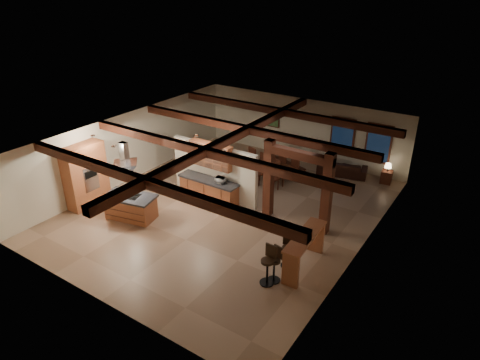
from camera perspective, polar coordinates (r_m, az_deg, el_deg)
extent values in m
plane|color=tan|center=(16.08, -1.52, -3.89)|extent=(12.00, 12.00, 0.00)
plane|color=silver|center=(20.26, 8.26, 6.76)|extent=(10.00, 0.00, 10.00)
plane|color=silver|center=(11.70, -18.95, -9.64)|extent=(10.00, 0.00, 10.00)
plane|color=silver|center=(18.53, -14.39, 4.38)|extent=(0.00, 12.00, 12.00)
plane|color=silver|center=(13.49, 16.14, -4.20)|extent=(0.00, 12.00, 12.00)
plane|color=#352211|center=(14.86, -1.65, 5.87)|extent=(12.00, 12.00, 0.00)
cube|color=#401A10|center=(12.13, -12.56, -0.26)|extent=(10.00, 0.25, 0.28)
cube|color=#401A10|center=(13.94, -4.72, 3.79)|extent=(10.00, 0.25, 0.28)
cube|color=#401A10|center=(15.93, 1.06, 6.72)|extent=(10.00, 0.25, 0.28)
cube|color=#401A10|center=(18.16, 5.71, 9.01)|extent=(10.00, 0.25, 0.28)
cube|color=#401A10|center=(14.91, -1.65, 5.36)|extent=(0.28, 12.00, 0.28)
cube|color=#401A10|center=(15.12, 3.85, 0.22)|extent=(0.30, 0.30, 2.90)
cube|color=#401A10|center=(14.29, 11.51, -1.89)|extent=(0.30, 0.30, 2.90)
cube|color=#401A10|center=(14.20, 7.84, 3.35)|extent=(2.50, 0.28, 0.28)
cube|color=silver|center=(16.47, -3.42, 1.11)|extent=(3.80, 0.18, 2.20)
cube|color=#A05733|center=(16.90, -19.91, 0.57)|extent=(0.64, 1.60, 2.40)
cube|color=silver|center=(16.70, -19.25, 0.18)|extent=(0.06, 0.62, 0.95)
cube|color=black|center=(16.59, -19.26, 0.77)|extent=(0.01, 0.50, 0.28)
cube|color=#A05733|center=(16.48, -4.17, -1.48)|extent=(2.40, 0.60, 0.86)
cube|color=black|center=(16.27, -4.22, 0.00)|extent=(2.50, 0.66, 0.08)
cube|color=#A05733|center=(16.04, -3.88, 3.33)|extent=(1.80, 0.34, 0.95)
cube|color=silver|center=(15.91, -4.27, 3.12)|extent=(1.74, 0.02, 0.90)
pyramid|color=silver|center=(15.25, -14.86, 0.73)|extent=(1.10, 1.10, 0.45)
cube|color=silver|center=(14.94, -15.21, 3.55)|extent=(0.26, 0.22, 0.73)
cube|color=#401A10|center=(19.48, 13.50, 5.68)|extent=(1.10, 0.05, 1.70)
cube|color=black|center=(19.45, 13.47, 5.66)|extent=(0.95, 0.02, 1.55)
cube|color=#401A10|center=(19.04, 17.98, 4.65)|extent=(1.10, 0.05, 1.70)
cube|color=black|center=(19.02, 17.95, 4.63)|extent=(0.95, 0.02, 1.55)
cube|color=#401A10|center=(20.78, 4.48, 8.16)|extent=(0.65, 0.04, 0.85)
cube|color=#24552E|center=(20.76, 4.45, 8.15)|extent=(0.55, 0.01, 0.75)
cylinder|color=silver|center=(14.63, -16.49, 4.33)|extent=(0.16, 0.16, 0.03)
cylinder|color=silver|center=(15.08, -5.88, 5.91)|extent=(0.16, 0.16, 0.03)
cylinder|color=silver|center=(15.85, -19.03, 5.61)|extent=(0.16, 0.16, 0.03)
cube|color=#A05733|center=(15.84, -14.33, -3.59)|extent=(1.85, 1.20, 0.81)
cube|color=black|center=(15.63, -14.50, -2.17)|extent=(1.98, 1.34, 0.08)
cube|color=black|center=(15.61, -14.52, -2.04)|extent=(0.79, 0.62, 0.02)
imported|color=#3E1E0F|center=(18.38, 4.42, 1.10)|extent=(1.88, 1.21, 0.62)
imported|color=black|center=(19.21, 13.46, 1.56)|extent=(2.25, 1.29, 0.62)
imported|color=#BABBBF|center=(15.90, -2.61, -0.02)|extent=(0.41, 0.29, 0.22)
cube|color=#A05733|center=(12.63, 8.72, -7.45)|extent=(0.66, 2.19, 0.06)
cube|color=#A05733|center=(12.21, 6.75, -11.85)|extent=(0.49, 0.13, 1.08)
cube|color=#A05733|center=(13.71, 10.13, -7.45)|extent=(0.49, 0.13, 1.08)
cube|color=#401A10|center=(18.98, 18.94, 0.39)|extent=(0.49, 0.49, 0.54)
cylinder|color=black|center=(18.83, 19.09, 1.37)|extent=(0.06, 0.06, 0.17)
cone|color=#EAC28C|center=(18.77, 19.16, 1.83)|extent=(0.29, 0.29, 0.19)
cylinder|color=black|center=(12.25, 4.61, -10.69)|extent=(0.35, 0.35, 0.07)
cube|color=black|center=(12.22, 5.17, -9.52)|extent=(0.33, 0.11, 0.39)
cylinder|color=black|center=(12.46, 4.55, -11.97)|extent=(0.06, 0.06, 0.68)
cylinder|color=black|center=(12.66, 4.50, -13.15)|extent=(0.39, 0.39, 0.03)
cylinder|color=black|center=(12.11, 3.69, -10.77)|extent=(0.38, 0.38, 0.07)
cube|color=black|center=(12.09, 4.19, -9.43)|extent=(0.36, 0.06, 0.42)
cylinder|color=black|center=(12.34, 3.64, -12.19)|extent=(0.06, 0.06, 0.74)
cylinder|color=black|center=(12.56, 3.60, -13.48)|extent=(0.42, 0.42, 0.03)
cylinder|color=black|center=(12.86, 6.35, -9.00)|extent=(0.33, 0.33, 0.06)
cube|color=black|center=(12.87, 6.44, -7.84)|extent=(0.30, 0.16, 0.36)
cylinder|color=black|center=(13.05, 6.28, -10.18)|extent=(0.05, 0.05, 0.64)
cylinder|color=black|center=(13.24, 6.21, -11.27)|extent=(0.36, 0.36, 0.03)
cube|color=#401A10|center=(18.37, 1.07, 1.78)|extent=(0.58, 0.58, 0.07)
cube|color=#401A10|center=(18.34, 1.63, 3.11)|extent=(0.45, 0.20, 0.82)
cylinder|color=#401A10|center=(18.50, 0.25, 1.08)|extent=(0.05, 0.05, 0.46)
cylinder|color=#401A10|center=(18.24, 0.98, 0.70)|extent=(0.05, 0.05, 0.46)
cylinder|color=#401A10|center=(18.71, 1.14, 1.37)|extent=(0.05, 0.05, 0.46)
cylinder|color=#401A10|center=(18.45, 1.87, 1.00)|extent=(0.05, 0.05, 0.46)
cube|color=#401A10|center=(19.29, 4.59, 2.91)|extent=(0.58, 0.58, 0.07)
cube|color=#401A10|center=(19.00, 4.12, 3.87)|extent=(0.45, 0.20, 0.82)
cylinder|color=#401A10|center=(19.39, 5.34, 2.16)|extent=(0.05, 0.05, 0.46)
cylinder|color=#401A10|center=(19.64, 4.60, 2.51)|extent=(0.05, 0.05, 0.46)
cylinder|color=#401A10|center=(19.16, 4.53, 1.89)|extent=(0.05, 0.05, 0.46)
cylinder|color=#401A10|center=(19.41, 3.79, 2.24)|extent=(0.05, 0.05, 0.46)
cube|color=#401A10|center=(17.84, 2.62, 0.99)|extent=(0.58, 0.58, 0.07)
cube|color=#401A10|center=(17.81, 3.20, 2.36)|extent=(0.45, 0.20, 0.82)
cylinder|color=#401A10|center=(17.97, 1.77, 0.28)|extent=(0.05, 0.05, 0.46)
cylinder|color=#401A10|center=(17.71, 2.53, -0.13)|extent=(0.05, 0.05, 0.46)
cylinder|color=#401A10|center=(18.18, 2.66, 0.59)|extent=(0.05, 0.05, 0.46)
cylinder|color=#401A10|center=(17.93, 3.44, 0.19)|extent=(0.05, 0.05, 0.46)
cube|color=#401A10|center=(18.79, 6.16, 2.20)|extent=(0.58, 0.58, 0.07)
cube|color=#401A10|center=(18.48, 5.71, 3.17)|extent=(0.45, 0.20, 0.82)
cylinder|color=#401A10|center=(18.89, 6.92, 1.43)|extent=(0.05, 0.05, 0.46)
cylinder|color=#401A10|center=(19.13, 6.14, 1.79)|extent=(0.05, 0.05, 0.46)
cylinder|color=#401A10|center=(18.65, 6.11, 1.14)|extent=(0.05, 0.05, 0.46)
cylinder|color=#401A10|center=(18.90, 5.33, 1.51)|extent=(0.05, 0.05, 0.46)
cube|color=#401A10|center=(17.32, 4.26, 0.16)|extent=(0.58, 0.58, 0.07)
cube|color=#401A10|center=(17.30, 4.87, 1.57)|extent=(0.45, 0.20, 0.82)
cylinder|color=#401A10|center=(17.45, 3.37, -0.57)|extent=(0.05, 0.05, 0.46)
cylinder|color=#401A10|center=(17.20, 4.19, -1.00)|extent=(0.05, 0.05, 0.46)
cylinder|color=#401A10|center=(17.67, 4.28, -0.24)|extent=(0.05, 0.05, 0.46)
cylinder|color=#401A10|center=(17.43, 5.09, -0.66)|extent=(0.05, 0.05, 0.46)
cube|color=#401A10|center=(18.30, 7.81, 1.44)|extent=(0.58, 0.58, 0.07)
cube|color=#401A10|center=(17.99, 7.38, 2.43)|extent=(0.45, 0.20, 0.82)
cylinder|color=#401A10|center=(18.42, 8.58, 0.65)|extent=(0.05, 0.05, 0.46)
cylinder|color=#401A10|center=(18.65, 7.76, 1.03)|extent=(0.05, 0.05, 0.46)
cylinder|color=#401A10|center=(18.17, 7.77, 0.35)|extent=(0.05, 0.05, 0.46)
cylinder|color=#401A10|center=(18.40, 6.95, 0.74)|extent=(0.05, 0.05, 0.46)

